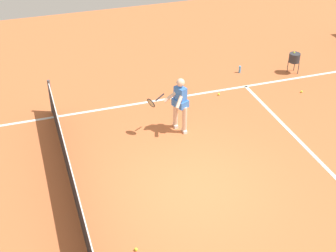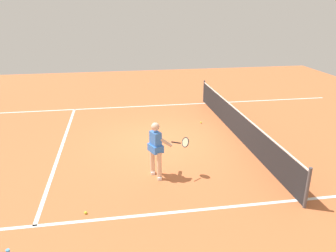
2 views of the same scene
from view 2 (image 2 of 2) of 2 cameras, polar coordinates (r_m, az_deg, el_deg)
name	(u,v)px [view 2 (image 2 of 2)]	position (r m, az deg, el deg)	size (l,w,h in m)	color
ground_plane	(161,141)	(11.27, -1.18, -2.58)	(25.39, 25.39, 0.00)	#C66638
service_line_marking	(62,147)	(11.33, -18.02, -3.50)	(8.26, 0.10, 0.01)	white
sideline_left_marking	(148,106)	(15.13, -3.42, 3.50)	(0.10, 17.53, 0.01)	white
sideline_right_marking	(187,211)	(7.70, 3.36, -14.53)	(0.10, 17.53, 0.01)	white
court_net	(237,123)	(11.75, 11.95, 0.47)	(8.94, 0.08, 1.03)	#4C4C51
tennis_player	(157,148)	(8.70, -1.97, -3.77)	(0.67, 1.12, 1.55)	beige
tennis_ball_near	(86,213)	(7.81, -14.12, -14.39)	(0.07, 0.07, 0.07)	#D1E533
tennis_ball_mid	(201,122)	(12.96, 5.75, 0.62)	(0.07, 0.07, 0.07)	#D1E533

